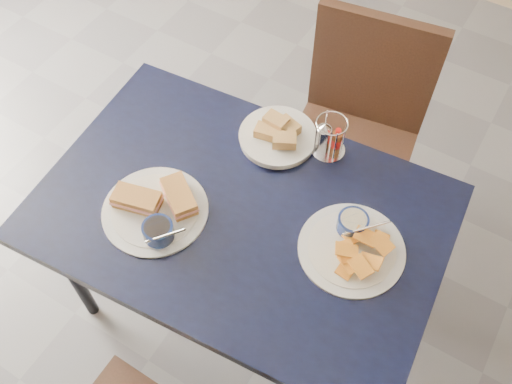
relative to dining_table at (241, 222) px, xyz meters
The scene contains 7 objects.
ground 0.71m from the dining_table, 20.63° to the right, with size 6.00×6.00×0.00m, color #57575C.
dining_table is the anchor object (origin of this frame).
chair_far 0.69m from the dining_table, 80.28° to the left, with size 0.52×0.50×0.97m.
sandwich_plate 0.26m from the dining_table, 146.86° to the right, with size 0.32×0.32×0.12m.
plantain_plate 0.35m from the dining_table, 11.02° to the left, with size 0.31×0.31×0.12m.
bread_basket 0.31m from the dining_table, 97.98° to the left, with size 0.25×0.25×0.07m.
condiment_caddy 0.38m from the dining_table, 71.56° to the left, with size 0.11×0.11×0.14m.
Camera 1 is at (0.34, -0.70, 2.19)m, focal length 40.00 mm.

